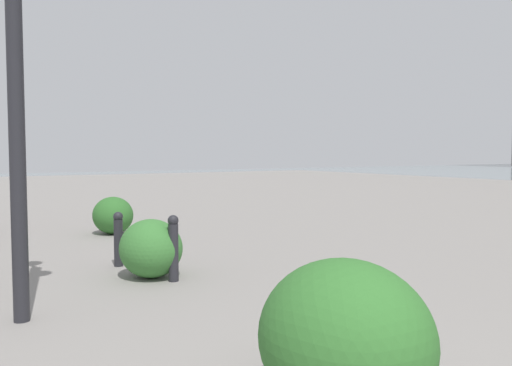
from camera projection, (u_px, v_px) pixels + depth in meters
lamppost at (14, 18)px, 4.53m from camera, size 0.98×0.28×4.08m
bollard_near at (173, 247)px, 6.13m from camera, size 0.13×0.13×0.79m
bollard_mid at (118, 238)px, 6.94m from camera, size 0.13×0.13×0.74m
shrub_low at (113, 215)px, 9.72m from camera, size 0.83×0.74×0.70m
shrub_round at (345, 339)px, 2.97m from camera, size 1.08×0.97×0.92m
shrub_wide at (151, 248)px, 6.32m from camera, size 0.84×0.76×0.72m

